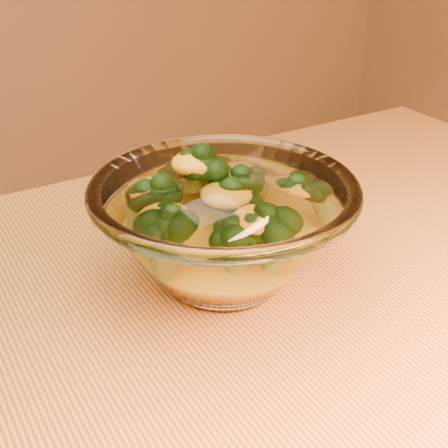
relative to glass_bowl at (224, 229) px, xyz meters
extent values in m
cube|color=#DD8442|center=(-0.07, -0.10, -0.08)|extent=(1.20, 0.80, 0.04)
cylinder|color=brown|center=(0.47, 0.24, -0.45)|extent=(0.06, 0.06, 0.71)
ellipsoid|color=white|center=(0.00, 0.00, -0.05)|extent=(0.11, 0.11, 0.02)
torus|color=white|center=(0.00, 0.00, 0.04)|extent=(0.24, 0.24, 0.01)
ellipsoid|color=#E9A713|center=(0.00, 0.00, -0.02)|extent=(0.14, 0.14, 0.04)
camera|label=1|loc=(-0.25, -0.43, 0.28)|focal=50.00mm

